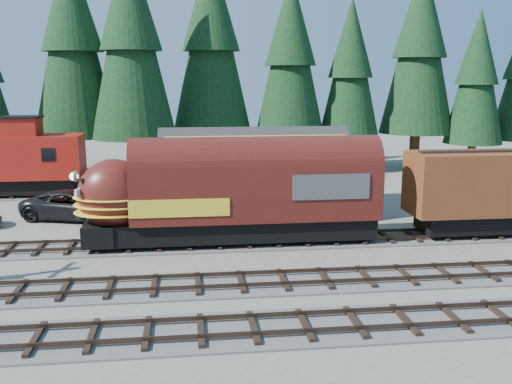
{
  "coord_description": "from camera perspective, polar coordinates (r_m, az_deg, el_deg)",
  "views": [
    {
      "loc": [
        -4.51,
        -24.59,
        8.54
      ],
      "look_at": [
        -1.03,
        4.0,
        2.74
      ],
      "focal_mm": 40.0,
      "sensor_mm": 36.0,
      "label": 1
    }
  ],
  "objects": [
    {
      "name": "depot",
      "position": [
        35.82,
        0.38,
        2.42
      ],
      "size": [
        12.8,
        7.0,
        5.3
      ],
      "color": "gold",
      "rests_on": "ground"
    },
    {
      "name": "ground",
      "position": [
        26.42,
        3.3,
        -7.5
      ],
      "size": [
        120.0,
        120.0,
        0.0
      ],
      "primitive_type": "plane",
      "color": "#6B665B",
      "rests_on": "ground"
    },
    {
      "name": "pickup_truck_a",
      "position": [
        36.54,
        -17.6,
        -1.25
      ],
      "size": [
        6.94,
        4.66,
        1.77
      ],
      "primitive_type": "imported",
      "rotation": [
        0.0,
        0.0,
        1.28
      ],
      "color": "black",
      "rests_on": "ground"
    },
    {
      "name": "locomotive",
      "position": [
        29.28,
        -3.19,
        -0.56
      ],
      "size": [
        15.61,
        3.1,
        4.24
      ],
      "color": "black",
      "rests_on": "ground"
    },
    {
      "name": "conifer_backdrop",
      "position": [
        50.18,
        2.05,
        13.44
      ],
      "size": [
        78.67,
        23.24,
        17.6
      ],
      "color": "black",
      "rests_on": "ground"
    },
    {
      "name": "track_siding",
      "position": [
        33.16,
        19.33,
        -4.09
      ],
      "size": [
        68.0,
        3.2,
        0.33
      ],
      "color": "#4C4947",
      "rests_on": "ground"
    },
    {
      "name": "track_spur",
      "position": [
        43.77,
        -14.01,
        -0.13
      ],
      "size": [
        32.0,
        3.2,
        0.33
      ],
      "color": "#4C4947",
      "rests_on": "ground"
    },
    {
      "name": "caboose",
      "position": [
        44.84,
        -23.39,
        2.91
      ],
      "size": [
        10.36,
        3.01,
        5.39
      ],
      "color": "black",
      "rests_on": "ground"
    }
  ]
}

